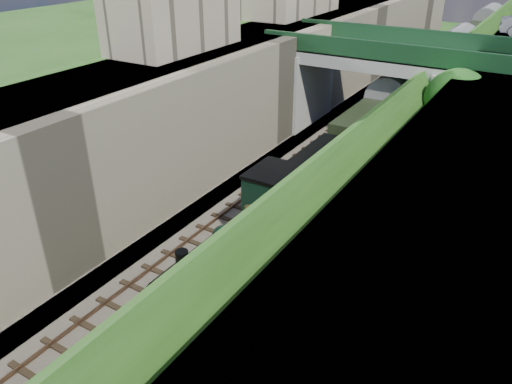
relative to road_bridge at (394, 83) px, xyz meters
name	(u,v)px	position (x,y,z in m)	size (l,w,h in m)	color
ground	(148,345)	(-0.94, -24.00, -4.08)	(160.00, 160.00, 0.00)	#1E4714
trackbed	(353,154)	(-0.94, -4.00, -3.98)	(10.00, 90.00, 0.20)	#473F38
retaining_wall	(282,92)	(-6.44, -4.00, -0.58)	(1.00, 90.00, 7.00)	#756B56
street_plateau_left	(239,84)	(-9.94, -4.00, -0.58)	(6.00, 90.00, 7.00)	#262628
embankment_slope	(422,148)	(4.01, -7.11, -1.39)	(4.69, 90.00, 6.48)	#1E4714
track_left	(326,146)	(-2.94, -4.00, -3.83)	(2.50, 90.00, 0.20)	black
track_right	(371,156)	(0.26, -4.00, -3.83)	(2.50, 90.00, 0.20)	black
road_bridge	(394,83)	(0.00, 0.00, 0.00)	(16.00, 6.40, 7.25)	gray
building_near	(173,13)	(-10.44, -10.00, 4.92)	(4.00, 8.00, 4.00)	gray
tree	(458,103)	(4.97, -4.30, 0.57)	(3.60, 3.80, 6.60)	black
locomotive	(247,247)	(0.26, -19.21, -2.18)	(3.10, 10.22, 3.83)	black
tender	(322,183)	(0.26, -11.84, -2.46)	(2.70, 6.00, 3.05)	black
coach_front	(397,109)	(0.26, 0.76, -2.03)	(2.90, 18.00, 3.70)	black
coach_middle	(454,58)	(0.26, 19.56, -2.03)	(2.90, 18.00, 3.70)	black
coach_rear	(486,30)	(0.26, 38.36, -2.03)	(2.90, 18.00, 3.70)	black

